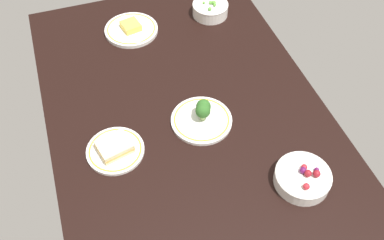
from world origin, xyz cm
name	(u,v)px	position (x,y,z in cm)	size (l,w,h in cm)	color
dining_table	(192,128)	(0.00, 0.00, 2.00)	(151.62, 90.33, 4.00)	black
plate_broccoli	(202,118)	(0.16, 3.47, 5.95)	(19.94, 19.94, 7.74)	white
plate_sandwich	(115,149)	(2.89, -25.87, 5.38)	(17.89, 17.89, 4.26)	white
bowl_peas	(210,9)	(-52.24, 25.36, 6.81)	(14.48, 14.48, 6.29)	white
bowl_berries	(303,178)	(30.95, 23.31, 6.43)	(16.38, 16.38, 6.17)	white
plate_cheese	(131,29)	(-51.95, -7.62, 5.09)	(20.76, 20.76, 3.92)	white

